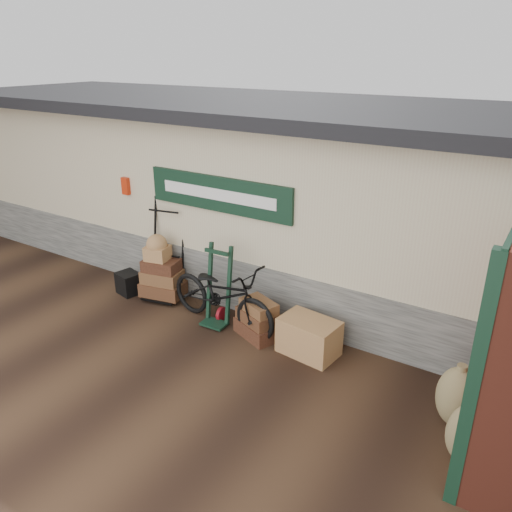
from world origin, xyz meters
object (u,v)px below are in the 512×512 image
Objects in this scene: suitcase_stack at (258,318)px; black_trunk at (129,283)px; porter_trolley at (166,248)px; wicker_hamper at (309,337)px; green_barrow at (218,286)px; bicycle at (222,291)px.

black_trunk is (-2.68, -0.01, -0.11)m from suitcase_stack.
wicker_hamper is at bearing -18.61° from porter_trolley.
porter_trolley is 1.36× the size of green_barrow.
porter_trolley is at bearing 82.47° from bicycle.
black_trunk is (-3.54, -0.01, -0.07)m from wicker_hamper.
wicker_hamper reaches higher than black_trunk.
suitcase_stack is at bearing -21.25° from porter_trolley.
porter_trolley is 2.16m from suitcase_stack.
bicycle is (-0.62, -0.03, 0.29)m from suitcase_stack.
bicycle is at bearing -0.45° from black_trunk.
green_barrow is at bearing 179.70° from suitcase_stack.
porter_trolley is 2.99m from wicker_hamper.
green_barrow is 0.80m from suitcase_stack.
green_barrow reaches higher than black_trunk.
suitcase_stack is 0.86m from wicker_hamper.
green_barrow is at bearing 79.54° from bicycle.
porter_trolley reaches higher than black_trunk.
green_barrow reaches higher than bicycle.
green_barrow is 1.59× the size of wicker_hamper.
green_barrow is 0.12m from bicycle.
wicker_hamper is (2.91, -0.34, -0.61)m from porter_trolley.
wicker_hamper is at bearing 0.13° from black_trunk.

